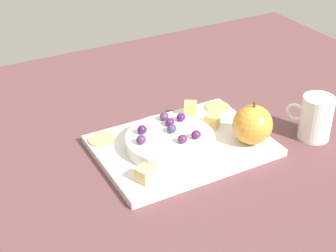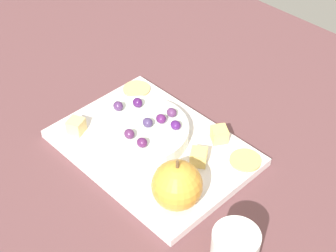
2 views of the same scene
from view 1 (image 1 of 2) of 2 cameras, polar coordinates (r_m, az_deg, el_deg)
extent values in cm
cube|color=brown|center=(102.03, -1.19, -3.41)|extent=(147.66, 109.55, 3.68)
cube|color=silver|center=(100.49, 1.61, -2.24)|extent=(33.38, 24.04, 1.49)
cylinder|color=white|center=(97.89, 0.26, -1.80)|extent=(17.36, 17.36, 2.59)
sphere|color=gold|center=(99.63, 9.51, 0.16)|extent=(7.89, 7.89, 7.89)
cylinder|color=brown|center=(97.40, 9.74, 2.45)|extent=(0.50, 0.50, 1.20)
cube|color=#E6C768|center=(105.30, 4.91, 0.69)|extent=(3.73, 3.73, 2.68)
cube|color=#E3C279|center=(89.30, -2.65, -5.48)|extent=(3.49, 3.49, 2.68)
cube|color=#F0CF68|center=(109.30, 2.54, 2.01)|extent=(3.71, 3.71, 2.68)
cylinder|color=tan|center=(112.52, 5.59, 2.13)|extent=(5.38, 5.38, 0.40)
cylinder|color=tan|center=(101.49, -7.49, -1.52)|extent=(5.38, 5.38, 0.40)
ellipsoid|color=#492958|center=(94.66, -3.05, -1.56)|extent=(1.92, 1.73, 1.76)
ellipsoid|color=#4F1D4D|center=(96.33, 3.19, -0.96)|extent=(1.92, 1.73, 1.64)
ellipsoid|color=#562B58|center=(102.05, -0.43, 1.08)|extent=(1.92, 1.73, 1.61)
ellipsoid|color=#521C57|center=(100.11, 0.21, 0.44)|extent=(1.92, 1.73, 1.64)
ellipsoid|color=#41305D|center=(97.95, 0.42, -0.31)|extent=(1.92, 1.73, 1.66)
ellipsoid|color=#451861|center=(101.87, 1.48, 1.00)|extent=(1.92, 1.73, 1.58)
ellipsoid|color=#512450|center=(94.87, 1.65, -1.47)|extent=(1.92, 1.73, 1.68)
ellipsoid|color=#421753|center=(97.66, -2.94, -0.41)|extent=(1.92, 1.73, 1.79)
cylinder|color=white|center=(106.39, 16.37, 0.89)|extent=(6.42, 6.42, 9.29)
torus|color=white|center=(107.36, 14.16, 1.54)|extent=(2.65, 3.88, 4.00)
camera|label=2|loc=(0.96, 50.18, 25.99)|focal=54.89mm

